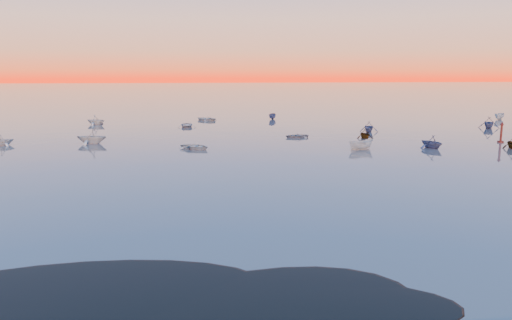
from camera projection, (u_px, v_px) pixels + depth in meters
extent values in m
plane|color=#605550|center=(234.00, 112.00, 120.06)|extent=(600.00, 600.00, 0.00)
imported|color=silver|center=(195.00, 149.00, 63.96)|extent=(3.93, 4.21, 1.02)
imported|color=silver|center=(361.00, 149.00, 63.60)|extent=(2.54, 3.90, 1.25)
cylinder|color=#4E1610|center=(500.00, 142.00, 69.76)|extent=(0.84, 0.84, 0.28)
cylinder|color=#4E1610|center=(501.00, 134.00, 69.55)|extent=(0.30, 0.30, 2.44)
cone|color=#4E1610|center=(502.00, 123.00, 69.29)|extent=(0.56, 0.56, 0.47)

